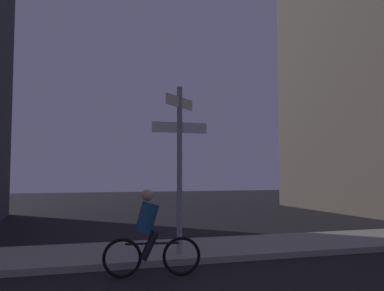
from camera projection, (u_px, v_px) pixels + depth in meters
The scene contains 3 objects.
sidewalk_kerb at pixel (191, 250), 9.94m from camera, with size 40.00×2.60×0.14m, color gray.
signpost at pixel (180, 156), 9.31m from camera, with size 1.28×0.85×3.74m.
cyclist at pixel (150, 236), 7.66m from camera, with size 1.81×0.38×1.61m.
Camera 1 is at (-2.95, -2.83, 1.91)m, focal length 38.60 mm.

